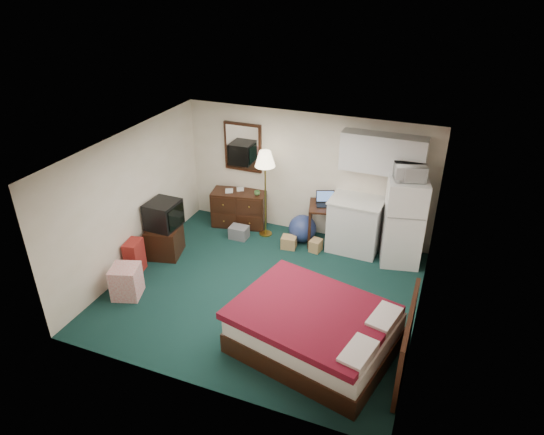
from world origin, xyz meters
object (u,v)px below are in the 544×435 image
at_px(fridge, 403,222).
at_px(floor_lamp, 265,194).
at_px(suitcase, 135,257).
at_px(bed, 314,330).
at_px(dresser, 239,208).
at_px(desk, 325,224).
at_px(kitchen_counter, 355,225).
at_px(tv_stand, 165,241).

bearing_deg(fridge, floor_lamp, 167.78).
bearing_deg(fridge, suitcase, -166.37).
bearing_deg(bed, dresser, 143.74).
xyz_separation_m(floor_lamp, bed, (1.90, -2.80, -0.56)).
height_order(floor_lamp, desk, floor_lamp).
bearing_deg(fridge, kitchen_counter, 160.19).
distance_m(floor_lamp, fridge, 2.68).
bearing_deg(dresser, fridge, -14.60).
xyz_separation_m(bed, tv_stand, (-3.38, 1.40, -0.05)).
bearing_deg(dresser, bed, -60.75).
bearing_deg(floor_lamp, tv_stand, -136.76).
bearing_deg(dresser, floor_lamp, -27.00).
bearing_deg(floor_lamp, suitcase, -128.31).
bearing_deg(kitchen_counter, desk, -179.91).
distance_m(dresser, desk, 1.88).
distance_m(floor_lamp, desk, 1.31).
xyz_separation_m(floor_lamp, suitcase, (-1.66, -2.10, -0.59)).
bearing_deg(tv_stand, dresser, 48.43).
xyz_separation_m(kitchen_counter, tv_stand, (-3.28, -1.52, -0.23)).
bearing_deg(suitcase, desk, 28.34).
height_order(kitchen_counter, tv_stand, kitchen_counter).
distance_m(desk, fridge, 1.54).
bearing_deg(floor_lamp, dresser, 164.38).
bearing_deg(tv_stand, bed, -36.71).
bearing_deg(suitcase, dresser, 56.90).
bearing_deg(bed, kitchen_counter, 105.09).
height_order(desk, fridge, fridge).
height_order(floor_lamp, fridge, floor_lamp).
distance_m(tv_stand, suitcase, 0.72).
distance_m(kitchen_counter, tv_stand, 3.62).
height_order(fridge, suitcase, fridge).
relative_size(dresser, suitcase, 1.79).
height_order(dresser, fridge, fridge).
height_order(fridge, tv_stand, fridge).
bearing_deg(desk, tv_stand, -164.78).
bearing_deg(kitchen_counter, bed, -85.99).
height_order(desk, suitcase, desk).
height_order(kitchen_counter, fridge, fridge).
xyz_separation_m(dresser, floor_lamp, (0.67, -0.19, 0.52)).
relative_size(bed, suitcase, 3.41).
xyz_separation_m(kitchen_counter, suitcase, (-3.46, -2.22, -0.20)).
height_order(desk, kitchen_counter, kitchen_counter).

